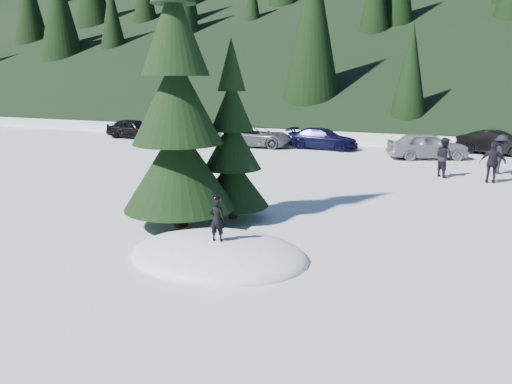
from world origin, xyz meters
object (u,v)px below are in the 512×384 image
at_px(car_0, 134,128).
at_px(car_5, 496,143).
at_px(car_1, 195,134).
at_px(car_2, 256,136).
at_px(spruce_tall, 177,111).
at_px(car_3, 323,139).
at_px(car_4, 428,146).
at_px(adult_2, 501,154).
at_px(adult_0, 444,157).
at_px(child_skier, 217,220).
at_px(spruce_short, 232,150).
at_px(adult_1, 493,163).

xyz_separation_m(car_0, car_5, (23.52, 1.80, -0.02)).
height_order(car_1, car_2, car_2).
bearing_deg(spruce_tall, car_1, 119.37).
relative_size(spruce_tall, car_3, 1.99).
height_order(spruce_tall, car_4, spruce_tall).
bearing_deg(car_5, car_1, 112.30).
bearing_deg(spruce_tall, adult_2, 55.59).
bearing_deg(adult_0, car_5, -57.43).
bearing_deg(car_2, child_skier, -165.58).
height_order(child_skier, adult_0, adult_0).
xyz_separation_m(car_2, car_5, (13.69, 2.43, 0.02)).
relative_size(child_skier, car_1, 0.28).
bearing_deg(child_skier, car_1, -66.40).
distance_m(spruce_short, adult_1, 11.72).
distance_m(child_skier, adult_1, 13.84).
bearing_deg(child_skier, car_2, -77.09).
xyz_separation_m(adult_2, car_2, (-13.72, 3.84, -0.23)).
xyz_separation_m(child_skier, car_0, (-17.08, 19.26, -0.30)).
bearing_deg(car_5, child_skier, 178.05).
bearing_deg(adult_1, child_skier, 59.65).
bearing_deg(adult_2, child_skier, 142.01).
xyz_separation_m(car_2, car_3, (4.12, 0.74, -0.03)).
xyz_separation_m(car_0, car_4, (20.13, -1.32, 0.02)).
bearing_deg(adult_1, car_0, -20.70).
bearing_deg(child_skier, car_3, -89.19).
relative_size(adult_2, car_2, 0.37).
xyz_separation_m(spruce_short, adult_1, (7.37, 9.03, -1.26)).
xyz_separation_m(adult_0, car_5, (2.26, 8.05, -0.19)).
bearing_deg(spruce_short, spruce_tall, -125.54).
bearing_deg(car_5, spruce_tall, 170.44).
distance_m(spruce_tall, car_0, 22.88).
xyz_separation_m(adult_2, car_4, (-3.41, 3.16, -0.17)).
xyz_separation_m(car_0, car_3, (13.95, 0.10, -0.07)).
distance_m(adult_1, car_2, 14.71).
height_order(adult_0, car_4, adult_0).
xyz_separation_m(adult_0, car_3, (-7.31, 6.35, -0.24)).
relative_size(spruce_tall, car_1, 2.32).
relative_size(spruce_tall, car_2, 1.82).
distance_m(spruce_short, car_5, 19.32).
bearing_deg(car_5, adult_0, 179.36).
relative_size(car_3, car_5, 1.06).
height_order(spruce_short, adult_1, spruce_short).
height_order(child_skier, car_5, child_skier).
height_order(adult_1, car_1, adult_1).
distance_m(adult_1, car_0, 24.15).
xyz_separation_m(car_3, car_4, (6.19, -1.42, 0.08)).
height_order(car_0, car_3, car_0).
distance_m(spruce_tall, adult_0, 12.99).
height_order(child_skier, car_3, child_skier).
distance_m(car_2, car_3, 4.19).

